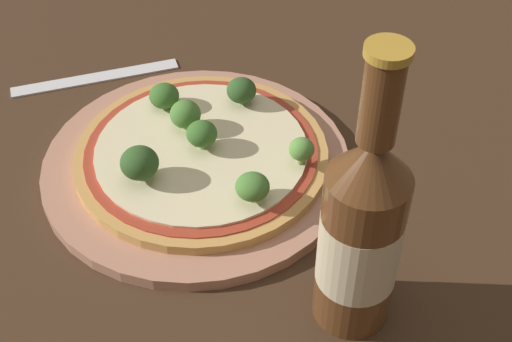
% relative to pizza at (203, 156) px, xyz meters
% --- Properties ---
extents(ground_plane, '(3.00, 3.00, 0.00)m').
position_rel_pizza_xyz_m(ground_plane, '(-0.00, 0.02, -0.02)').
color(ground_plane, '#3D2819').
extents(plate, '(0.30, 0.30, 0.01)m').
position_rel_pizza_xyz_m(plate, '(-0.00, -0.01, -0.01)').
color(plate, tan).
rests_on(plate, ground_plane).
extents(pizza, '(0.24, 0.24, 0.01)m').
position_rel_pizza_xyz_m(pizza, '(0.00, 0.00, 0.00)').
color(pizza, tan).
rests_on(pizza, plate).
extents(broccoli_floret_0, '(0.02, 0.02, 0.03)m').
position_rel_pizza_xyz_m(broccoli_floret_0, '(0.05, 0.08, 0.02)').
color(broccoli_floret_0, '#7A9E5B').
rests_on(broccoli_floret_0, pizza).
extents(broccoli_floret_1, '(0.03, 0.03, 0.03)m').
position_rel_pizza_xyz_m(broccoli_floret_1, '(0.01, -0.06, 0.03)').
color(broccoli_floret_1, '#7A9E5B').
rests_on(broccoli_floret_1, pizza).
extents(broccoli_floret_2, '(0.03, 0.03, 0.03)m').
position_rel_pizza_xyz_m(broccoli_floret_2, '(-0.01, 0.00, 0.02)').
color(broccoli_floret_2, '#7A9E5B').
rests_on(broccoli_floret_2, pizza).
extents(broccoli_floret_3, '(0.03, 0.03, 0.03)m').
position_rel_pizza_xyz_m(broccoli_floret_3, '(0.08, 0.02, 0.02)').
color(broccoli_floret_3, '#7A9E5B').
rests_on(broccoli_floret_3, pizza).
extents(broccoli_floret_4, '(0.03, 0.03, 0.03)m').
position_rel_pizza_xyz_m(broccoli_floret_4, '(-0.05, 0.06, 0.02)').
color(broccoli_floret_4, '#7A9E5B').
rests_on(broccoli_floret_4, pizza).
extents(broccoli_floret_5, '(0.03, 0.03, 0.03)m').
position_rel_pizza_xyz_m(broccoli_floret_5, '(-0.04, -0.00, 0.02)').
color(broccoli_floret_5, '#7A9E5B').
rests_on(broccoli_floret_5, pizza).
extents(broccoli_floret_6, '(0.03, 0.03, 0.03)m').
position_rel_pizza_xyz_m(broccoli_floret_6, '(-0.08, -0.01, 0.02)').
color(broccoli_floret_6, '#7A9E5B').
rests_on(broccoli_floret_6, pizza).
extents(beer_bottle, '(0.06, 0.06, 0.25)m').
position_rel_pizza_xyz_m(beer_bottle, '(0.20, 0.05, 0.07)').
color(beer_bottle, '#563319').
rests_on(beer_bottle, ground_plane).
extents(fork, '(0.04, 0.19, 0.00)m').
position_rel_pizza_xyz_m(fork, '(-0.19, -0.06, -0.02)').
color(fork, silver).
rests_on(fork, ground_plane).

